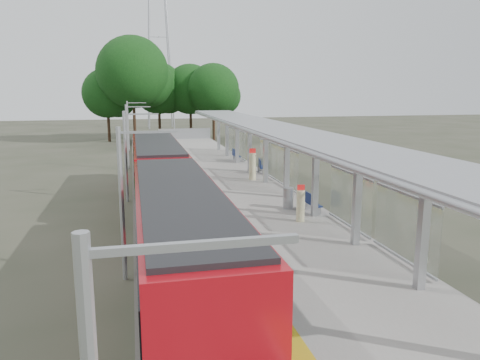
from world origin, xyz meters
name	(u,v)px	position (x,y,z in m)	size (l,w,h in m)	color
trackbed	(157,195)	(-4.50, 20.00, 0.12)	(3.00, 70.00, 0.24)	#59544C
platform	(227,185)	(0.00, 20.00, 0.50)	(6.00, 50.00, 1.00)	gray
tactile_strip	(188,179)	(-2.55, 20.00, 1.01)	(0.60, 50.00, 0.02)	gold
end_fence	(185,134)	(0.00, 44.95, 1.60)	(6.00, 0.10, 1.20)	#9EA0A5
train	(165,191)	(-4.50, 11.97, 2.05)	(2.74, 27.60, 3.62)	black
canopy	(268,133)	(1.61, 16.19, 4.20)	(3.27, 38.00, 3.66)	#9EA0A5
pylon	(158,13)	(-1.00, 73.00, 19.00)	(8.00, 4.00, 38.00)	#9EA0A5
tree_cluster	(157,84)	(-2.52, 52.86, 7.35)	(19.90, 12.15, 13.12)	#382316
catenary_masts	(127,153)	(-6.22, 19.00, 2.91)	(2.08, 48.16, 5.40)	#9EA0A5
bench_near	(312,202)	(2.13, 10.68, 1.48)	(0.42, 1.33, 0.91)	#0F1E4D
bench_mid	(261,166)	(2.62, 21.21, 1.51)	(0.67, 1.47, 0.97)	#0F1E4D
bench_far	(236,155)	(2.10, 26.97, 1.50)	(0.44, 1.39, 0.94)	#0F1E4D
info_pillar_near	(301,206)	(1.09, 9.35, 1.70)	(0.36, 0.36, 1.62)	beige
info_pillar_far	(252,166)	(1.44, 19.04, 1.86)	(0.45, 0.45, 1.99)	beige
litter_bin	(288,198)	(1.30, 11.61, 1.51)	(0.50, 0.50, 1.01)	#9EA0A5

